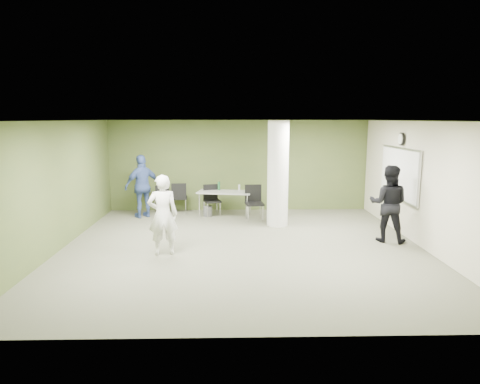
{
  "coord_description": "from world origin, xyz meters",
  "views": [
    {
      "loc": [
        -0.27,
        -9.22,
        2.85
      ],
      "look_at": [
        -0.03,
        1.0,
        1.08
      ],
      "focal_mm": 32.0,
      "sensor_mm": 36.0,
      "label": 1
    }
  ],
  "objects_px": {
    "folding_table": "(225,193)",
    "man_blue": "(143,186)",
    "man_black": "(388,204)",
    "woman_white": "(163,215)",
    "chair_back_left": "(162,197)"
  },
  "relations": [
    {
      "from": "woman_white",
      "to": "man_blue",
      "type": "relative_size",
      "value": 0.94
    },
    {
      "from": "man_black",
      "to": "man_blue",
      "type": "relative_size",
      "value": 0.98
    },
    {
      "from": "chair_back_left",
      "to": "woman_white",
      "type": "height_order",
      "value": "woman_white"
    },
    {
      "from": "folding_table",
      "to": "woman_white",
      "type": "relative_size",
      "value": 0.97
    },
    {
      "from": "man_black",
      "to": "folding_table",
      "type": "bearing_deg",
      "value": -12.42
    },
    {
      "from": "chair_back_left",
      "to": "man_black",
      "type": "xyz_separation_m",
      "value": [
        5.75,
        -3.17,
        0.39
      ]
    },
    {
      "from": "man_black",
      "to": "man_blue",
      "type": "distance_m",
      "value": 6.73
    },
    {
      "from": "woman_white",
      "to": "folding_table",
      "type": "bearing_deg",
      "value": -119.0
    },
    {
      "from": "folding_table",
      "to": "man_blue",
      "type": "distance_m",
      "value": 2.38
    },
    {
      "from": "folding_table",
      "to": "man_blue",
      "type": "bearing_deg",
      "value": -167.65
    },
    {
      "from": "folding_table",
      "to": "man_black",
      "type": "distance_m",
      "value": 4.68
    },
    {
      "from": "woman_white",
      "to": "man_black",
      "type": "xyz_separation_m",
      "value": [
        5.08,
        0.87,
        0.04
      ]
    },
    {
      "from": "folding_table",
      "to": "chair_back_left",
      "type": "bearing_deg",
      "value": 176.77
    },
    {
      "from": "man_black",
      "to": "man_blue",
      "type": "bearing_deg",
      "value": -0.17
    },
    {
      "from": "chair_back_left",
      "to": "woman_white",
      "type": "xyz_separation_m",
      "value": [
        0.67,
        -4.04,
        0.35
      ]
    }
  ]
}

